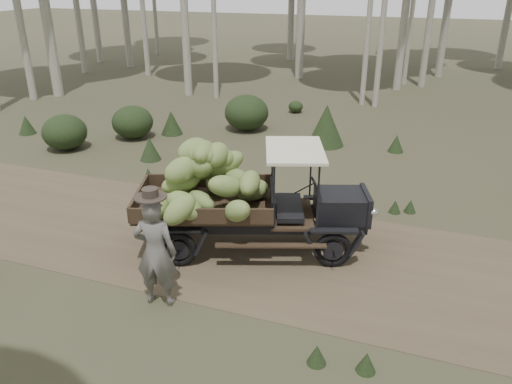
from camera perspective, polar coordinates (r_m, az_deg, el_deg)
ground at (r=9.34m, az=8.15°, el=-7.90°), size 120.00×120.00×0.00m
dirt_track at (r=9.34m, az=8.15°, el=-7.88°), size 70.00×4.00×0.01m
banana_truck at (r=9.15m, az=-3.76°, el=0.82°), size 4.55×2.96×2.18m
farmer at (r=7.88m, az=-11.41°, el=-6.63°), size 0.74×0.57×1.99m
undergrowth at (r=10.45m, az=-3.27°, el=-0.86°), size 24.71×22.38×1.38m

